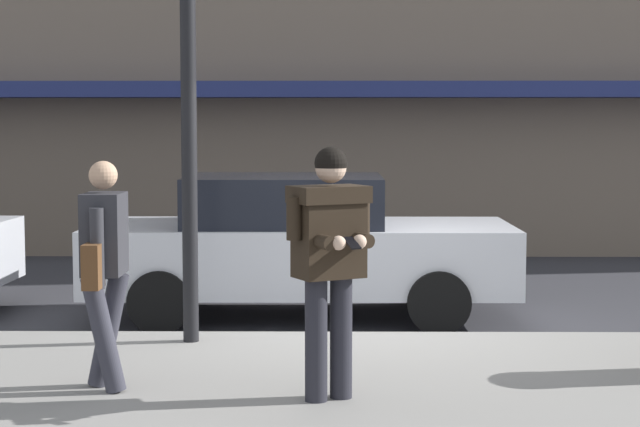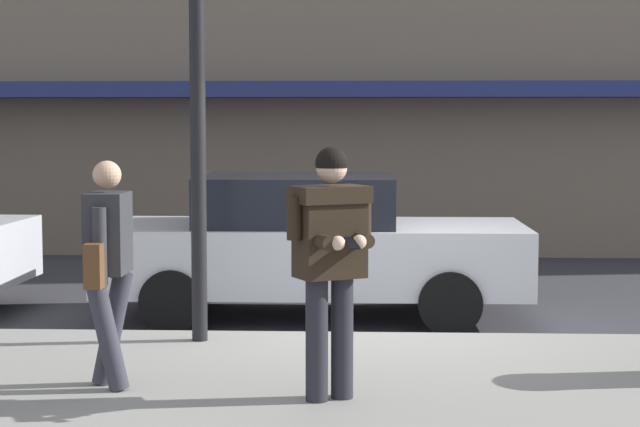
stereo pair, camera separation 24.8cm
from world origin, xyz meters
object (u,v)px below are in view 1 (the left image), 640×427
object	(u,v)px
man_texting_on_phone	(330,245)
pedestrian_with_bag	(104,260)
parked_sedan_mid	(298,245)
street_lamp_post	(188,5)

from	to	relation	value
man_texting_on_phone	pedestrian_with_bag	xyz separation A→B (m)	(-1.66, 0.27, -0.14)
parked_sedan_mid	man_texting_on_phone	bearing A→B (deg)	-84.99
man_texting_on_phone	pedestrian_with_bag	distance (m)	1.68
parked_sedan_mid	man_texting_on_phone	distance (m)	3.97
street_lamp_post	parked_sedan_mid	bearing A→B (deg)	64.58
parked_sedan_mid	street_lamp_post	bearing A→B (deg)	-115.42
man_texting_on_phone	street_lamp_post	world-z (taller)	street_lamp_post
man_texting_on_phone	street_lamp_post	bearing A→B (deg)	121.80
parked_sedan_mid	pedestrian_with_bag	world-z (taller)	pedestrian_with_bag
man_texting_on_phone	street_lamp_post	distance (m)	3.03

